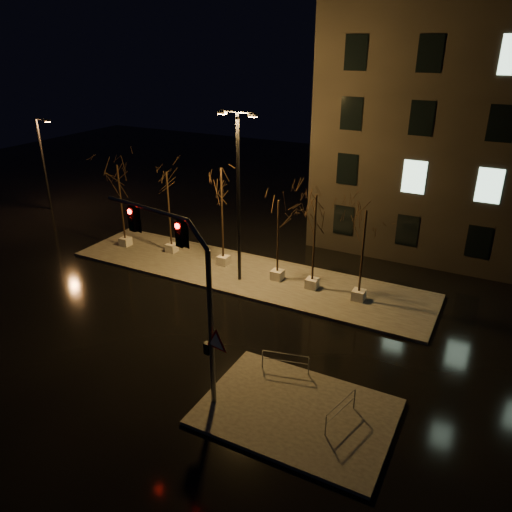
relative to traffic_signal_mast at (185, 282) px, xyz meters
The scene contains 14 objects.
ground 7.30m from the traffic_signal_mast, 128.08° to the left, with size 90.00×90.00×0.00m, color black.
median 11.83m from the traffic_signal_mast, 108.06° to the left, with size 22.00×5.00×0.15m, color #3F3D38.
sidewalk_corner 6.39m from the traffic_signal_mast, 10.59° to the left, with size 7.00×5.00×0.15m, color #3F3D38.
tree_0 16.09m from the traffic_signal_mast, 140.17° to the left, with size 1.80×1.80×5.59m.
tree_1 14.11m from the traffic_signal_mast, 129.58° to the left, with size 1.80×1.80×5.41m.
tree_2 11.83m from the traffic_signal_mast, 115.02° to the left, with size 1.80×1.80×6.15m.
tree_3 10.52m from the traffic_signal_mast, 96.68° to the left, with size 1.80×1.80×4.84m.
tree_4 10.38m from the traffic_signal_mast, 84.77° to the left, with size 1.80×1.80×5.49m.
tree_5 10.84m from the traffic_signal_mast, 70.33° to the left, with size 1.80×1.80×5.09m.
traffic_signal_mast is the anchor object (origin of this frame).
streetlight_main 9.94m from the traffic_signal_mast, 108.43° to the left, with size 2.34×0.45×9.37m.
streetlight_far 27.07m from the traffic_signal_mast, 149.22° to the left, with size 1.42×0.35×7.25m.
guard_rail_a 5.72m from the traffic_signal_mast, 45.13° to the left, with size 1.94×0.50×0.86m.
guard_rail_b 7.16m from the traffic_signal_mast, ahead, with size 0.50×1.85×0.90m.
Camera 1 is at (12.97, -17.20, 12.85)m, focal length 35.00 mm.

